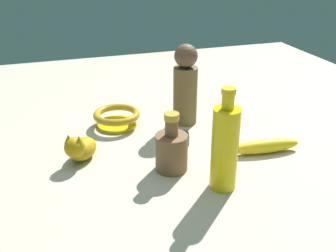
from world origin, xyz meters
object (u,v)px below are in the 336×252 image
object	(u,v)px
person_figure_adult	(185,86)
bottle_short	(172,150)
banana	(266,146)
cat_figurine	(80,148)
bottle_tall	(225,147)
nail_polish_jar	(181,139)
bowl	(117,117)

from	to	relation	value
person_figure_adult	bottle_short	bearing A→B (deg)	63.32
banana	cat_figurine	bearing A→B (deg)	-7.88
person_figure_adult	cat_figurine	world-z (taller)	person_figure_adult
bottle_tall	banana	bearing A→B (deg)	-147.85
banana	person_figure_adult	size ratio (longest dim) A/B	0.77
cat_figurine	nail_polish_jar	bearing A→B (deg)	-179.55
bowl	bottle_short	distance (m)	0.31
banana	bowl	world-z (taller)	bowl
cat_figurine	bottle_short	distance (m)	0.24
cat_figurine	bottle_tall	size ratio (longest dim) A/B	0.48
banana	bottle_tall	size ratio (longest dim) A/B	0.79
nail_polish_jar	person_figure_adult	world-z (taller)	person_figure_adult
bowl	cat_figurine	world-z (taller)	cat_figurine
person_figure_adult	bottle_short	xyz separation A→B (m)	(0.13, 0.26, -0.07)
nail_polish_jar	banana	xyz separation A→B (m)	(-0.20, 0.11, 0.00)
banana	bowl	xyz separation A→B (m)	(0.35, -0.29, 0.01)
banana	cat_figurine	xyz separation A→B (m)	(0.49, -0.11, 0.02)
banana	bottle_tall	world-z (taller)	bottle_tall
bowl	bottle_short	xyz separation A→B (m)	(-0.08, 0.30, 0.03)
cat_figurine	bottle_short	world-z (taller)	bottle_short
banana	cat_figurine	distance (m)	0.50
banana	bowl	distance (m)	0.46
cat_figurine	bottle_tall	bearing A→B (deg)	143.31
person_figure_adult	bottle_tall	size ratio (longest dim) A/B	1.02
nail_polish_jar	bottle_short	size ratio (longest dim) A/B	0.28
person_figure_adult	bottle_short	size ratio (longest dim) A/B	1.63
cat_figurine	bottle_short	bearing A→B (deg)	151.80
bottle_short	cat_figurine	bearing A→B (deg)	-28.20
cat_figurine	bottle_short	xyz separation A→B (m)	(-0.21, 0.11, 0.02)
person_figure_adult	bottle_tall	xyz separation A→B (m)	(0.04, 0.37, -0.02)
banana	bottle_short	bearing A→B (deg)	5.66
bowl	cat_figurine	distance (m)	0.22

